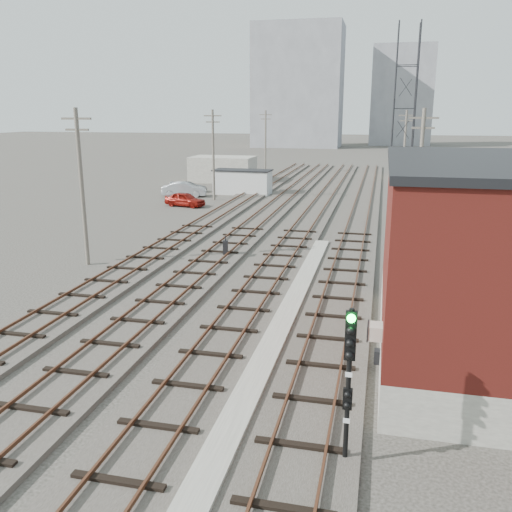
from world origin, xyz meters
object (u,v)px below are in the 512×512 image
(switch_stand, at_px, (225,248))
(car_silver, at_px, (184,189))
(site_trailer, at_px, (243,182))
(car_red, at_px, (185,199))
(car_grey, at_px, (189,187))
(signal_mast, at_px, (349,375))

(switch_stand, xyz_separation_m, car_silver, (-11.32, 23.09, 0.17))
(site_trailer, distance_m, car_red, 9.79)
(car_grey, bearing_deg, car_silver, 174.36)
(switch_stand, relative_size, car_red, 0.32)
(switch_stand, bearing_deg, car_red, 110.14)
(car_red, distance_m, car_grey, 9.58)
(car_silver, height_order, car_grey, car_silver)
(switch_stand, bearing_deg, signal_mast, -72.89)
(site_trailer, bearing_deg, signal_mast, -70.38)
(car_silver, distance_m, car_grey, 3.35)
(signal_mast, distance_m, car_silver, 46.61)
(signal_mast, xyz_separation_m, car_silver, (-20.02, 42.06, -1.74))
(car_silver, bearing_deg, car_grey, -2.75)
(site_trailer, height_order, car_silver, site_trailer)
(signal_mast, bearing_deg, car_grey, 114.51)
(car_red, relative_size, car_silver, 0.86)
(switch_stand, distance_m, car_red, 19.48)
(site_trailer, bearing_deg, car_silver, -147.07)
(switch_stand, bearing_deg, site_trailer, 94.70)
(switch_stand, distance_m, site_trailer, 27.06)
(switch_stand, height_order, car_red, same)
(signal_mast, bearing_deg, car_silver, 115.45)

